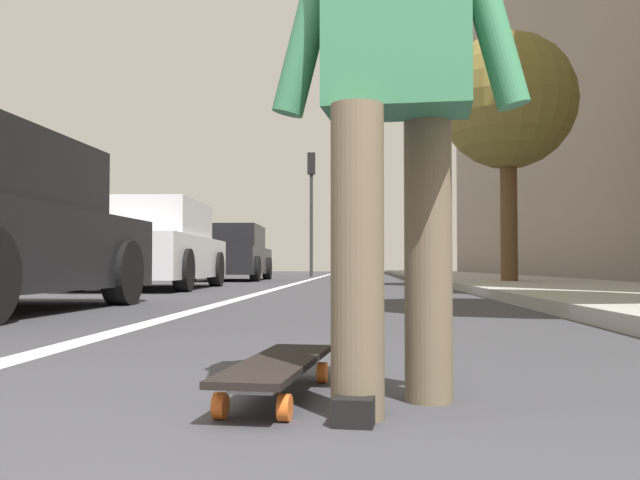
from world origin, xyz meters
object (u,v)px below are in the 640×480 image
parked_car_far (232,254)px  traffic_light (311,191)px  skater_person (396,71)px  skateboard (278,367)px  parked_car_mid (154,247)px  street_tree_mid (508,102)px

parked_car_far → traffic_light: size_ratio=0.98×
skater_person → skateboard: bearing=66.7°
skateboard → parked_car_mid: (9.81, 3.32, 0.63)m
skater_person → parked_car_far: bearing=12.0°
street_tree_mid → parked_car_mid: bearing=101.9°
skater_person → parked_car_mid: skater_person is taller
traffic_light → street_tree_mid: 13.56m
traffic_light → street_tree_mid: (-12.76, -4.58, 0.29)m
skateboard → traffic_light: traffic_light is taller
skater_person → street_tree_mid: bearing=-13.1°
traffic_light → street_tree_mid: street_tree_mid is taller
parked_car_mid → street_tree_mid: bearing=-78.1°
parked_car_mid → skater_person: bearing=-159.8°
skater_person → street_tree_mid: (11.29, -2.63, 2.50)m
parked_car_far → street_tree_mid: bearing=-132.2°
parked_car_far → traffic_light: (7.10, -1.65, 2.44)m
street_tree_mid → traffic_light: bearing=19.8°
skateboard → parked_car_mid: parked_car_mid is taller
skater_person → parked_car_mid: 10.62m
skateboard → street_tree_mid: (11.14, -2.98, 3.35)m
skater_person → traffic_light: traffic_light is taller
traffic_light → skater_person: bearing=-175.4°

